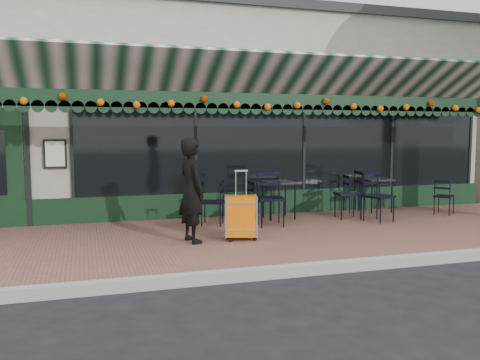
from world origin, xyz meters
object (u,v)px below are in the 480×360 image
object	(u,v)px
cafe_table_a	(376,182)
cafe_table_b	(279,185)
chair_a_left	(348,194)
chair_a_front	(379,197)
chair_a_right	(354,193)
suitcase	(241,217)
woman	(192,190)
chair_b_left	(212,202)
chair_b_right	(259,200)
chair_b_front	(271,199)
chair_a_extra	(444,197)

from	to	relation	value
cafe_table_a	cafe_table_b	distance (m)	2.40
cafe_table_a	chair_a_left	distance (m)	1.25
cafe_table_b	chair_a_front	size ratio (longest dim) A/B	0.77
chair_a_right	suitcase	bearing A→B (deg)	129.99
woman	chair_a_front	bearing A→B (deg)	-93.14
chair_b_left	chair_b_right	distance (m)	1.05
chair_a_left	chair_a_right	xyz separation A→B (m)	(0.54, 0.70, -0.08)
chair_b_front	chair_a_right	bearing A→B (deg)	32.42
chair_a_front	chair_b_left	world-z (taller)	chair_a_front
chair_a_left	woman	bearing A→B (deg)	-61.05
cafe_table_b	chair_a_extra	xyz separation A→B (m)	(3.57, -0.59, -0.30)
chair_a_right	cafe_table_a	bearing A→B (deg)	-87.95
chair_a_extra	chair_b_front	bearing A→B (deg)	56.87
chair_a_extra	chair_b_right	xyz separation A→B (m)	(-4.01, 0.50, 0.02)
suitcase	chair_a_extra	distance (m)	5.06
cafe_table_b	chair_b_right	size ratio (longest dim) A/B	0.95
cafe_table_b	chair_a_extra	world-z (taller)	chair_a_extra
chair_a_left	chair_b_left	size ratio (longest dim) A/B	1.16
cafe_table_b	chair_b_left	world-z (taller)	chair_b_left
chair_a_left	cafe_table_b	bearing A→B (deg)	-98.92
suitcase	chair_a_left	size ratio (longest dim) A/B	1.15
chair_a_extra	chair_b_front	xyz separation A→B (m)	(-4.01, -0.15, 0.12)
chair_a_left	chair_a_front	bearing A→B (deg)	48.30
chair_a_extra	woman	bearing A→B (deg)	65.57
chair_a_extra	chair_a_front	bearing A→B (deg)	65.77
suitcase	chair_b_front	bearing A→B (deg)	63.29
woman	chair_b_left	distance (m)	1.57
suitcase	chair_a_front	world-z (taller)	suitcase
chair_a_left	chair_a_front	xyz separation A→B (m)	(0.40, -0.50, -0.00)
chair_a_right	chair_a_front	distance (m)	1.21
suitcase	cafe_table_a	distance (m)	4.24
suitcase	chair_a_left	world-z (taller)	suitcase
cafe_table_b	chair_b_left	xyz separation A→B (m)	(-1.47, -0.32, -0.25)
woman	chair_a_right	distance (m)	4.49
suitcase	chair_b_right	distance (m)	1.91
cafe_table_b	chair_b_right	world-z (taller)	chair_b_right
cafe_table_a	chair_b_front	distance (m)	3.00
chair_a_right	chair_a_front	size ratio (longest dim) A/B	0.84
chair_a_left	chair_a_front	world-z (taller)	chair_a_left
chair_a_right	chair_b_left	xyz separation A→B (m)	(-3.36, -0.58, 0.01)
woman	cafe_table_b	world-z (taller)	woman
woman	chair_a_left	world-z (taller)	woman
chair_a_front	cafe_table_a	bearing A→B (deg)	41.40
chair_a_front	chair_b_left	distance (m)	3.28
chair_a_left	chair_a_front	size ratio (longest dim) A/B	1.01
suitcase	woman	bearing A→B (deg)	-172.13
chair_b_left	chair_b_front	world-z (taller)	chair_b_front
suitcase	chair_a_extra	size ratio (longest dim) A/B	1.50
chair_a_front	chair_b_front	distance (m)	2.20
chair_a_extra	suitcase	bearing A→B (deg)	68.27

